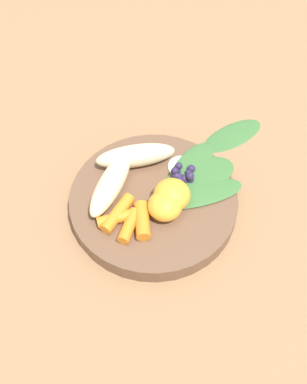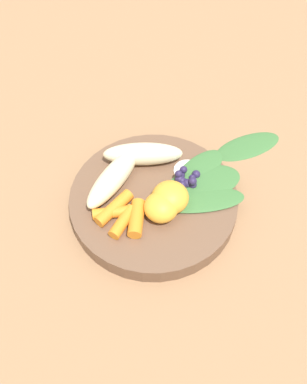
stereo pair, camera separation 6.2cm
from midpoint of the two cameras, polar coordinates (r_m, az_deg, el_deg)
ground_plane at (r=0.65m, az=2.72°, el=-2.10°), size 2.40×2.40×0.00m
bowl at (r=0.64m, az=2.77°, el=-1.43°), size 0.24×0.24×0.03m
banana_peeled_left at (r=0.62m, az=-2.44°, el=1.58°), size 0.08×0.12×0.03m
banana_peeled_right at (r=0.65m, az=1.33°, el=4.73°), size 0.12×0.05×0.03m
orange_segment_near at (r=0.60m, az=5.08°, el=-0.88°), size 0.05×0.05×0.04m
orange_segment_far at (r=0.60m, az=3.96°, el=-2.15°), size 0.05×0.05×0.04m
carrot_front at (r=0.60m, az=-2.19°, el=-2.27°), size 0.05×0.06×0.02m
carrot_mid_left at (r=0.60m, az=-1.95°, el=-2.81°), size 0.06×0.03×0.02m
carrot_mid_right at (r=0.59m, az=-0.99°, el=-4.06°), size 0.03×0.05×0.02m
carrot_rear at (r=0.59m, az=0.78°, el=-3.62°), size 0.02×0.05×0.02m
blueberry_pile at (r=0.64m, az=6.88°, el=1.50°), size 0.04×0.03×0.02m
coconut_shred_patch at (r=0.66m, az=7.08°, el=2.54°), size 0.04×0.04×0.00m
kale_leaf_left at (r=0.62m, az=8.30°, el=-1.38°), size 0.14×0.07×0.00m
kale_leaf_right at (r=0.65m, az=9.18°, el=1.03°), size 0.13×0.10×0.00m
kale_leaf_rear at (r=0.66m, az=8.36°, el=2.51°), size 0.10×0.11×0.00m
kale_leaf_stray at (r=0.74m, az=14.40°, el=5.66°), size 0.12×0.10×0.01m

